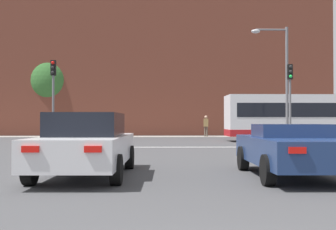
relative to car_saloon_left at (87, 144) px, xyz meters
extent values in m
cube|color=silver|center=(2.27, 11.23, -0.76)|extent=(9.84, 0.30, 0.01)
cube|color=gray|center=(2.27, 26.46, -0.76)|extent=(70.93, 2.50, 0.01)
cube|color=brown|center=(-0.98, 35.86, 8.88)|extent=(38.65, 13.36, 19.29)
cube|color=silver|center=(0.00, 0.01, -0.13)|extent=(1.95, 4.90, 0.64)
cube|color=black|center=(0.00, -0.04, 0.47)|extent=(1.63, 2.22, 0.55)
cylinder|color=black|center=(-0.85, 1.54, -0.45)|extent=(0.23, 0.64, 0.64)
cylinder|color=black|center=(0.92, 1.50, -0.45)|extent=(0.23, 0.64, 0.64)
cylinder|color=black|center=(-0.92, -1.47, -0.45)|extent=(0.23, 0.64, 0.64)
cylinder|color=black|center=(0.85, -1.51, -0.45)|extent=(0.23, 0.64, 0.64)
cube|color=red|center=(-0.62, -2.42, 0.03)|extent=(0.32, 0.06, 0.12)
cube|color=red|center=(0.52, -2.45, 0.03)|extent=(0.32, 0.06, 0.12)
cube|color=navy|center=(4.89, -0.31, -0.14)|extent=(2.00, 4.47, 0.61)
cube|color=navy|center=(4.89, -0.19, 0.32)|extent=(1.67, 1.36, 0.31)
cylinder|color=black|center=(3.99, 1.08, -0.45)|extent=(0.23, 0.64, 0.64)
cylinder|color=black|center=(5.83, 1.05, -0.45)|extent=(0.23, 0.64, 0.64)
cylinder|color=black|center=(3.94, -1.66, -0.45)|extent=(0.23, 0.64, 0.64)
cube|color=red|center=(4.25, -2.53, 0.01)|extent=(0.32, 0.06, 0.12)
cube|color=silver|center=(11.45, 17.38, 0.92)|extent=(10.39, 2.53, 2.68)
cube|color=#AD191E|center=(11.45, 17.38, -0.20)|extent=(10.41, 2.55, 0.44)
cube|color=black|center=(11.45, 17.38, 1.27)|extent=(9.56, 2.56, 0.90)
cylinder|color=black|center=(8.23, 18.60, -0.27)|extent=(1.00, 0.28, 1.00)
cylinder|color=black|center=(8.23, 16.17, -0.27)|extent=(1.00, 0.28, 1.00)
cylinder|color=slate|center=(-3.78, 11.98, 1.09)|extent=(0.12, 0.12, 3.72)
cube|color=black|center=(-3.78, 11.98, 3.35)|extent=(0.26, 0.20, 0.80)
sphere|color=red|center=(-3.78, 11.85, 3.61)|extent=(0.17, 0.17, 0.17)
sphere|color=black|center=(-3.78, 11.85, 3.35)|extent=(0.17, 0.17, 0.17)
sphere|color=black|center=(-3.78, 11.85, 3.10)|extent=(0.17, 0.17, 0.17)
cylinder|color=slate|center=(8.73, 11.99, 1.01)|extent=(0.12, 0.12, 3.55)
cube|color=black|center=(8.73, 11.99, 3.18)|extent=(0.26, 0.20, 0.80)
sphere|color=black|center=(8.73, 11.86, 3.44)|extent=(0.17, 0.17, 0.17)
sphere|color=black|center=(8.73, 11.86, 3.18)|extent=(0.17, 0.17, 0.17)
sphere|color=#1ED14C|center=(8.73, 11.86, 2.93)|extent=(0.17, 0.17, 0.17)
cylinder|color=slate|center=(9.02, 13.44, 2.57)|extent=(0.16, 0.16, 6.67)
cylinder|color=slate|center=(8.13, 13.44, 5.75)|extent=(1.78, 0.10, 0.10)
ellipsoid|color=#B2B2B7|center=(7.24, 13.44, 5.65)|extent=(0.50, 0.36, 0.22)
cylinder|color=brown|center=(-5.43, 26.65, -0.34)|extent=(0.13, 0.13, 0.85)
cylinder|color=brown|center=(-5.52, 26.51, -0.34)|extent=(0.13, 0.13, 0.85)
cube|color=navy|center=(-5.47, 26.58, 0.42)|extent=(0.40, 0.46, 0.67)
sphere|color=tan|center=(-5.47, 26.58, 0.89)|extent=(0.26, 0.26, 0.26)
cylinder|color=brown|center=(5.79, 26.13, -0.33)|extent=(0.13, 0.13, 0.87)
cylinder|color=brown|center=(5.95, 26.11, -0.33)|extent=(0.13, 0.13, 0.87)
cube|color=olive|center=(5.87, 26.12, 0.45)|extent=(0.43, 0.28, 0.69)
sphere|color=tan|center=(5.87, 26.12, 0.93)|extent=(0.26, 0.26, 0.26)
cylinder|color=#4C3823|center=(-8.60, 31.43, 0.66)|extent=(0.36, 0.36, 2.86)
ellipsoid|color=#33662D|center=(-8.60, 31.43, 4.41)|extent=(5.46, 5.46, 5.73)
camera|label=1|loc=(1.70, -10.15, 0.54)|focal=45.00mm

